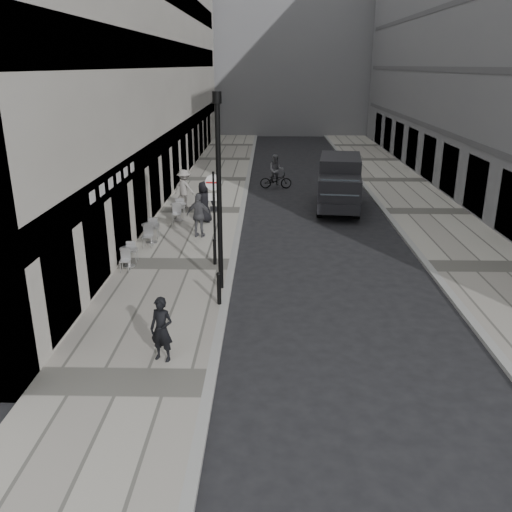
{
  "coord_description": "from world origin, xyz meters",
  "views": [
    {
      "loc": [
        1.28,
        -7.75,
        6.83
      ],
      "look_at": [
        0.93,
        7.61,
        1.4
      ],
      "focal_mm": 38.0,
      "sensor_mm": 36.0,
      "label": 1
    }
  ],
  "objects": [
    {
      "name": "cafe_table_near",
      "position": [
        -3.6,
        10.04,
        0.53
      ],
      "size": [
        0.62,
        1.4,
        0.8
      ],
      "color": "silver",
      "rests_on": "sidewalk"
    },
    {
      "name": "panel_van",
      "position": [
        4.82,
        18.89,
        1.42
      ],
      "size": [
        2.62,
        5.55,
        2.52
      ],
      "rotation": [
        0.0,
        0.0,
        -0.12
      ],
      "color": "black",
      "rests_on": "ground"
    },
    {
      "name": "cyclist",
      "position": [
        1.72,
        23.52,
        0.77
      ],
      "size": [
        1.84,
        0.7,
        1.97
      ],
      "rotation": [
        0.0,
        0.0,
        0.02
      ],
      "color": "black",
      "rests_on": "ground"
    },
    {
      "name": "cafe_table_mid",
      "position": [
        -2.8,
        16.08,
        0.58
      ],
      "size": [
        0.71,
        1.6,
        0.91
      ],
      "color": "silver",
      "rests_on": "sidewalk"
    },
    {
      "name": "pedestrian_a",
      "position": [
        -1.54,
        13.58,
        1.03
      ],
      "size": [
        1.13,
        0.64,
        1.81
      ],
      "primitive_type": "imported",
      "rotation": [
        0.0,
        0.0,
        2.94
      ],
      "color": "#4F4F53",
      "rests_on": "sidewalk"
    },
    {
      "name": "pedestrian_c",
      "position": [
        -1.6,
        15.8,
        1.05
      ],
      "size": [
        0.93,
        0.62,
        1.86
      ],
      "primitive_type": "imported",
      "rotation": [
        0.0,
        0.0,
        3.18
      ],
      "color": "black",
      "rests_on": "sidewalk"
    },
    {
      "name": "sign_post",
      "position": [
        -0.6,
        10.51,
        2.23
      ],
      "size": [
        0.56,
        0.09,
        3.29
      ],
      "rotation": [
        0.0,
        0.0,
        -0.02
      ],
      "color": "black",
      "rests_on": "sidewalk"
    },
    {
      "name": "walking_man",
      "position": [
        -1.22,
        3.68,
        0.92
      ],
      "size": [
        0.68,
        0.56,
        1.61
      ],
      "primitive_type": "imported",
      "rotation": [
        0.0,
        0.0,
        -0.34
      ],
      "color": "black",
      "rests_on": "sidewalk"
    },
    {
      "name": "bollard_near",
      "position": [
        -0.6,
        10.33,
        0.56
      ],
      "size": [
        0.12,
        0.12,
        0.89
      ],
      "primitive_type": "cylinder",
      "color": "black",
      "rests_on": "sidewalk"
    },
    {
      "name": "bollard_far",
      "position": [
        -0.15,
        6.93,
        0.59
      ],
      "size": [
        0.13,
        0.13,
        0.94
      ],
      "primitive_type": "cylinder",
      "color": "black",
      "rests_on": "sidewalk"
    },
    {
      "name": "building_far",
      "position": [
        1.5,
        56.0,
        11.0
      ],
      "size": [
        24.0,
        16.0,
        22.0
      ],
      "primitive_type": "cube",
      "color": "slate",
      "rests_on": "ground"
    },
    {
      "name": "building_left",
      "position": [
        -6.0,
        24.5,
        9.0
      ],
      "size": [
        4.0,
        45.0,
        18.0
      ],
      "primitive_type": "cube",
      "color": "beige",
      "rests_on": "ground"
    },
    {
      "name": "building_right",
      "position": [
        14.0,
        24.5,
        10.0
      ],
      "size": [
        6.0,
        45.0,
        20.0
      ],
      "primitive_type": "cube",
      "color": "slate",
      "rests_on": "ground"
    },
    {
      "name": "ground",
      "position": [
        0.0,
        0.0,
        0.0
      ],
      "size": [
        120.0,
        120.0,
        0.0
      ],
      "primitive_type": "plane",
      "color": "black",
      "rests_on": "ground"
    },
    {
      "name": "far_sidewalk",
      "position": [
        9.0,
        18.0,
        0.06
      ],
      "size": [
        4.0,
        60.0,
        0.12
      ],
      "primitive_type": "cube",
      "color": "#A5A195",
      "rests_on": "ground"
    },
    {
      "name": "sidewalk",
      "position": [
        -2.0,
        18.0,
        0.06
      ],
      "size": [
        4.0,
        60.0,
        0.12
      ],
      "primitive_type": "cube",
      "color": "#A5A195",
      "rests_on": "ground"
    },
    {
      "name": "cafe_table_far",
      "position": [
        -3.37,
        12.73,
        0.58
      ],
      "size": [
        0.71,
        1.6,
        0.91
      ],
      "color": "#BBBCBE",
      "rests_on": "sidewalk"
    },
    {
      "name": "pedestrian_b",
      "position": [
        -2.86,
        18.42,
        1.07
      ],
      "size": [
        1.41,
        1.17,
        1.9
      ],
      "primitive_type": "imported",
      "rotation": [
        0.0,
        0.0,
        2.69
      ],
      "color": "gray",
      "rests_on": "sidewalk"
    },
    {
      "name": "lamppost",
      "position": [
        -0.2,
        8.18,
        3.46
      ],
      "size": [
        0.27,
        0.27,
        6.01
      ],
      "color": "black",
      "rests_on": "sidewalk"
    }
  ]
}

